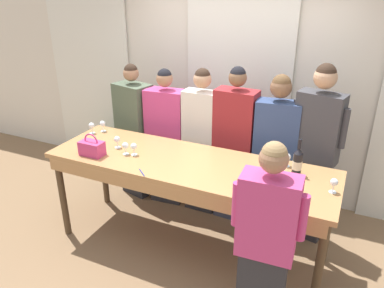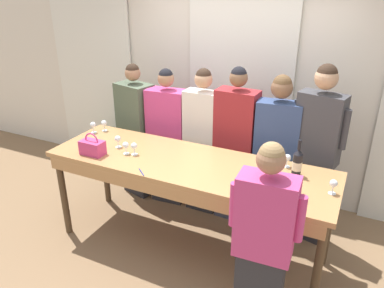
{
  "view_description": "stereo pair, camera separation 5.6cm",
  "coord_description": "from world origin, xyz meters",
  "views": [
    {
      "loc": [
        1.36,
        -2.87,
        2.59
      ],
      "look_at": [
        0.0,
        0.09,
        1.15
      ],
      "focal_mm": 35.0,
      "sensor_mm": 36.0,
      "label": 1
    },
    {
      "loc": [
        1.41,
        -2.85,
        2.59
      ],
      "look_at": [
        0.0,
        0.09,
        1.15
      ],
      "focal_mm": 35.0,
      "sensor_mm": 36.0,
      "label": 2
    }
  ],
  "objects": [
    {
      "name": "wine_glass_center_right",
      "position": [
        -0.63,
        -0.11,
        1.09
      ],
      "size": [
        0.06,
        0.06,
        0.13
      ],
      "color": "white",
      "rests_on": "tasting_bar"
    },
    {
      "name": "guest_olive_jacket",
      "position": [
        -1.08,
        0.73,
        0.85
      ],
      "size": [
        0.55,
        0.37,
        1.7
      ],
      "color": "#28282D",
      "rests_on": "ground_plane"
    },
    {
      "name": "ground_plane",
      "position": [
        0.0,
        0.0,
        0.0
      ],
      "size": [
        18.0,
        18.0,
        0.0
      ],
      "primitive_type": "plane",
      "color": "#846647"
    },
    {
      "name": "wine_glass_front_right",
      "position": [
        0.87,
        0.3,
        1.09
      ],
      "size": [
        0.06,
        0.06,
        0.13
      ],
      "color": "white",
      "rests_on": "tasting_bar"
    },
    {
      "name": "host_pouring",
      "position": [
        0.94,
        -0.7,
        0.85
      ],
      "size": [
        0.52,
        0.24,
        1.66
      ],
      "color": "#28282D",
      "rests_on": "ground_plane"
    },
    {
      "name": "guest_pink_top",
      "position": [
        -0.64,
        0.73,
        0.85
      ],
      "size": [
        0.58,
        0.27,
        1.68
      ],
      "color": "#28282D",
      "rests_on": "ground_plane"
    },
    {
      "name": "tasting_bar",
      "position": [
        0.0,
        -0.03,
        0.9
      ],
      "size": [
        2.77,
        0.86,
        1.0
      ],
      "color": "#B27F4C",
      "rests_on": "ground_plane"
    },
    {
      "name": "wine_glass_back_mid",
      "position": [
        -1.29,
        0.2,
        1.09
      ],
      "size": [
        0.06,
        0.06,
        0.13
      ],
      "color": "white",
      "rests_on": "tasting_bar"
    },
    {
      "name": "guest_navy_coat",
      "position": [
        0.66,
        0.73,
        0.91
      ],
      "size": [
        0.57,
        0.26,
        1.75
      ],
      "color": "#383D51",
      "rests_on": "ground_plane"
    },
    {
      "name": "handbag",
      "position": [
        -0.92,
        -0.26,
        1.07
      ],
      "size": [
        0.24,
        0.14,
        0.23
      ],
      "color": "#C63870",
      "rests_on": "tasting_bar"
    },
    {
      "name": "guest_striped_shirt",
      "position": [
        0.22,
        0.73,
        0.91
      ],
      "size": [
        0.56,
        0.26,
        1.78
      ],
      "color": "#383D51",
      "rests_on": "ground_plane"
    },
    {
      "name": "guest_beige_cap",
      "position": [
        1.06,
        0.73,
        0.99
      ],
      "size": [
        0.55,
        0.3,
        1.89
      ],
      "color": "#28282D",
      "rests_on": "ground_plane"
    },
    {
      "name": "wine_glass_back_left",
      "position": [
        1.01,
        -0.2,
        1.09
      ],
      "size": [
        0.06,
        0.06,
        0.13
      ],
      "color": "white",
      "rests_on": "tasting_bar"
    },
    {
      "name": "wine_glass_front_left",
      "position": [
        -0.8,
        -0.01,
        1.09
      ],
      "size": [
        0.06,
        0.06,
        0.13
      ],
      "color": "white",
      "rests_on": "tasting_bar"
    },
    {
      "name": "guest_cream_sweater",
      "position": [
        -0.18,
        0.73,
        0.89
      ],
      "size": [
        0.53,
        0.21,
        1.73
      ],
      "color": "#28282D",
      "rests_on": "ground_plane"
    },
    {
      "name": "wine_glass_front_mid",
      "position": [
        -0.55,
        -0.09,
        1.09
      ],
      "size": [
        0.06,
        0.06,
        0.13
      ],
      "color": "white",
      "rests_on": "tasting_bar"
    },
    {
      "name": "wine_bottle",
      "position": [
        0.98,
        0.18,
        1.12
      ],
      "size": [
        0.08,
        0.08,
        0.34
      ],
      "color": "black",
      "rests_on": "tasting_bar"
    },
    {
      "name": "wall_back",
      "position": [
        0.0,
        1.46,
        1.4
      ],
      "size": [
        12.0,
        0.06,
        2.8
      ],
      "color": "silver",
      "rests_on": "ground_plane"
    },
    {
      "name": "curtain_panel_left",
      "position": [
        -2.22,
        1.39,
        1.34
      ],
      "size": [
        1.31,
        0.03,
        2.69
      ],
      "color": "white",
      "rests_on": "ground_plane"
    },
    {
      "name": "curtain_panel_center",
      "position": [
        0.0,
        1.39,
        1.34
      ],
      "size": [
        1.31,
        0.03,
        2.69
      ],
      "color": "white",
      "rests_on": "ground_plane"
    },
    {
      "name": "wine_glass_center_left",
      "position": [
        1.3,
        -0.01,
        1.09
      ],
      "size": [
        0.06,
        0.06,
        0.13
      ],
      "color": "white",
      "rests_on": "tasting_bar"
    },
    {
      "name": "pen",
      "position": [
        -0.28,
        -0.37,
        1.0
      ],
      "size": [
        0.11,
        0.1,
        0.01
      ],
      "color": "#193399",
      "rests_on": "tasting_bar"
    },
    {
      "name": "potted_plant",
      "position": [
        -1.76,
        1.07,
        0.35
      ],
      "size": [
        0.36,
        0.36,
        0.68
      ],
      "color": "#935B3D",
      "rests_on": "ground_plane"
    },
    {
      "name": "wine_glass_center_mid",
      "position": [
        -1.21,
        0.29,
        1.09
      ],
      "size": [
        0.06,
        0.06,
        0.13
      ],
      "color": "white",
      "rests_on": "tasting_bar"
    }
  ]
}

